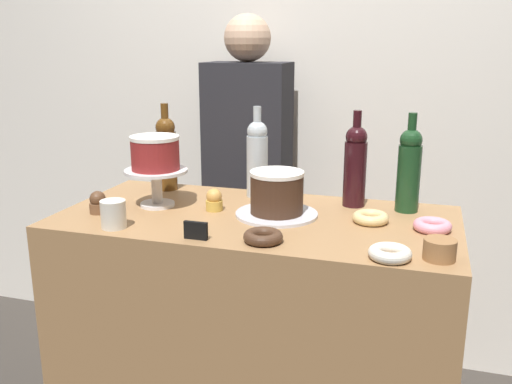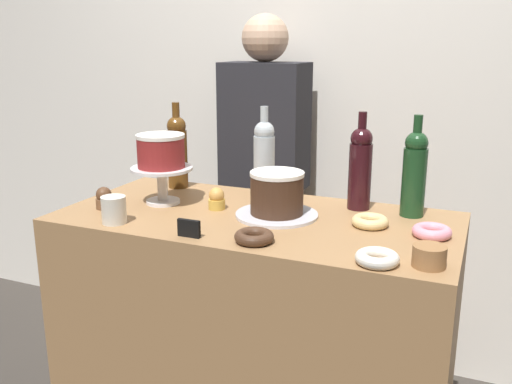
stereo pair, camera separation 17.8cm
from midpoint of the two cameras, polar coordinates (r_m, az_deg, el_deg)
The scene contains 20 objects.
back_wall at distance 2.57m, azimuth 9.92°, elevation 10.76°, with size 6.00×0.05×2.60m.
display_counter at distance 1.99m, azimuth 2.65°, elevation -15.52°, with size 1.27×0.62×0.94m.
cake_stand_pedestal at distance 1.93m, azimuth -6.98°, elevation 1.31°, with size 0.21×0.21×0.13m.
white_layer_cake at distance 1.91m, azimuth -7.07°, elevation 4.17°, with size 0.16×0.16×0.11m.
silver_serving_platter at distance 1.80m, azimuth 4.96°, elevation -2.36°, with size 0.27×0.27×0.01m.
chocolate_round_cake at distance 1.78m, azimuth 5.01°, elevation -0.11°, with size 0.17×0.17×0.14m.
wine_bottle_amber at distance 2.13m, azimuth -5.69°, elevation 4.24°, with size 0.08×0.08×0.33m.
wine_bottle_dark_red at distance 1.89m, azimuth 13.26°, elevation 2.51°, with size 0.08×0.08×0.33m.
wine_bottle_clear at distance 2.00m, azimuth 3.39°, elevation 3.54°, with size 0.08×0.08×0.33m.
wine_bottle_green at distance 1.86m, azimuth 18.53°, elevation 1.92°, with size 0.08×0.08×0.33m.
cupcake_caramel at distance 1.86m, azimuth -1.32°, elevation -0.76°, with size 0.06×0.06×0.07m.
cupcake_chocolate at distance 1.91m, azimuth -12.72°, elevation -0.68°, with size 0.06×0.06×0.07m.
donut_glazed at distance 1.75m, azimuth 14.44°, elevation -2.96°, with size 0.11×0.11×0.03m.
donut_pink at distance 1.71m, azimuth 20.39°, elevation -3.85°, with size 0.11×0.11×0.03m.
donut_chocolate at distance 1.56m, azimuth 3.07°, elevation -4.63°, with size 0.11×0.11×0.03m.
donut_sugar at distance 1.47m, azimuth 15.71°, elevation -6.58°, with size 0.11×0.11×0.03m.
cookie_stack at distance 1.49m, azimuth 20.59°, elevation -6.22°, with size 0.08×0.08×0.05m.
price_sign_chalkboard at distance 1.60m, azimuth -3.72°, elevation -3.78°, with size 0.07×0.01×0.05m.
coffee_cup_ceramic at distance 1.75m, azimuth -11.52°, elevation -1.84°, with size 0.08×0.08×0.08m.
barista_figure at distance 2.52m, azimuth 2.90°, elevation 0.25°, with size 0.36×0.22×1.60m.
Camera 2 is at (0.67, -1.58, 1.48)m, focal length 39.20 mm.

